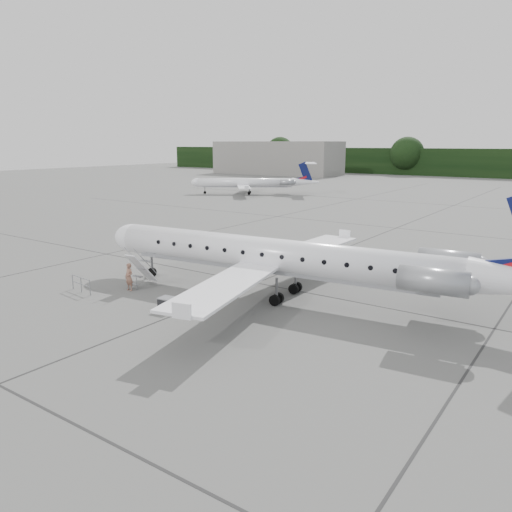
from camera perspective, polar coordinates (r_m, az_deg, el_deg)
The scene contains 8 objects.
ground at distance 29.48m, azimuth 1.31°, elevation -6.25°, with size 320.00×320.00×0.00m, color #5A5A58.
terminal_building at distance 158.31m, azimuth 2.39°, elevation 11.14°, with size 40.00×14.00×10.00m, color gray.
main_regional_jet at distance 31.26m, azimuth 1.83°, elevation 2.01°, with size 29.39×21.16×7.54m, color white, non-canonical shape.
airstair at distance 35.02m, azimuth -12.91°, elevation -1.47°, with size 0.85×2.23×2.36m, color white, non-canonical shape.
passenger at distance 34.19m, azimuth -14.30°, elevation -2.33°, with size 0.68×0.44×1.86m, color #91624F.
safety_railing at distance 34.82m, azimuth -19.36°, elevation -3.13°, with size 2.20×0.08×1.00m, color gray, non-canonical shape.
baggage_cart at distance 29.92m, azimuth -10.06°, elevation -5.34°, with size 0.94×0.76×0.82m, color black, non-canonical shape.
bg_regional_left at distance 96.16m, azimuth -1.28°, elevation 8.89°, with size 23.07×16.61×6.05m, color white, non-canonical shape.
Camera 1 is at (15.44, -23.19, 9.64)m, focal length 35.00 mm.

